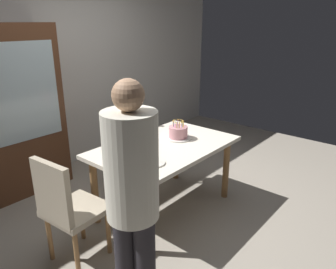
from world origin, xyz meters
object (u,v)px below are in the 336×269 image
plate_far_side (145,142)px  dining_table (165,154)px  birthday_cake (178,133)px  plate_near_celebrant (153,163)px  china_cabinet (10,113)px  chair_upholstered (67,206)px  chair_spindle_back (129,146)px  person_celebrant (132,196)px

plate_far_side → dining_table: bearing=-70.6°
birthday_cake → plate_near_celebrant: size_ratio=1.27×
plate_near_celebrant → china_cabinet: size_ratio=0.12×
chair_upholstered → chair_spindle_back: bearing=28.3°
birthday_cake → china_cabinet: (-1.05, 1.54, 0.16)m
plate_near_celebrant → china_cabinet: china_cabinet is taller
chair_spindle_back → china_cabinet: bearing=142.6°
chair_spindle_back → chair_upholstered: size_ratio=1.00×
dining_table → plate_near_celebrant: 0.46m
birthday_cake → plate_far_side: bearing=149.3°
birthday_cake → person_celebrant: size_ratio=0.17×
chair_spindle_back → person_celebrant: 2.07m
dining_table → china_cabinet: 1.78m
china_cabinet → plate_far_side: bearing=-61.5°
plate_far_side → chair_spindle_back: 0.70m
plate_near_celebrant → china_cabinet: (-0.41, 1.77, 0.22)m
birthday_cake → person_celebrant: person_celebrant is taller
person_celebrant → china_cabinet: size_ratio=0.86×
birthday_cake → chair_upholstered: bearing=178.5°
chair_spindle_back → person_celebrant: size_ratio=0.58×
chair_spindle_back → china_cabinet: size_ratio=0.50×
birthday_cake → person_celebrant: bearing=-151.5°
plate_near_celebrant → chair_upholstered: bearing=159.8°
plate_near_celebrant → birthday_cake: bearing=19.6°
birthday_cake → china_cabinet: bearing=124.3°
plate_near_celebrant → plate_far_side: (0.33, 0.42, 0.00)m
birthday_cake → china_cabinet: size_ratio=0.15×
chair_upholstered → person_celebrant: bearing=-90.7°
china_cabinet → dining_table: bearing=-62.6°
chair_upholstered → china_cabinet: 1.59m
plate_far_side → person_celebrant: size_ratio=0.14×
plate_far_side → china_cabinet: size_ratio=0.12×
chair_upholstered → person_celebrant: 0.87m
birthday_cake → chair_spindle_back: (-0.02, 0.75, -0.33)m
plate_near_celebrant → person_celebrant: (-0.73, -0.51, 0.19)m
dining_table → chair_upholstered: bearing=177.1°
plate_far_side → china_cabinet: bearing=118.5°
plate_far_side → person_celebrant: person_celebrant is taller
chair_spindle_back → dining_table: bearing=-105.7°
person_celebrant → chair_spindle_back: bearing=48.0°
china_cabinet → plate_near_celebrant: bearing=-77.1°
chair_upholstered → plate_far_side: bearing=8.2°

